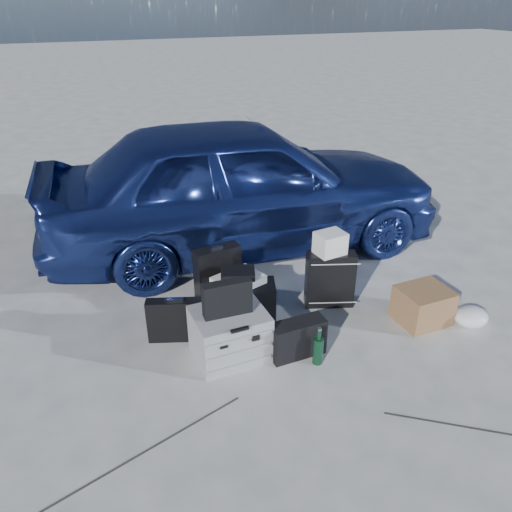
{
  "coord_description": "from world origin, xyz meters",
  "views": [
    {
      "loc": [
        -1.53,
        -2.8,
        2.62
      ],
      "look_at": [
        -0.1,
        0.85,
        0.52
      ],
      "focal_mm": 35.0,
      "sensor_mm": 36.0,
      "label": 1
    }
  ],
  "objects_px": {
    "suitcase_right": "(330,279)",
    "pelican_case": "(230,334)",
    "suitcase_left": "(218,274)",
    "briefcase": "(177,320)",
    "green_bottle": "(318,346)",
    "duffel_bag": "(239,300)",
    "cardboard_box": "(423,305)",
    "car": "(242,184)"
  },
  "relations": [
    {
      "from": "suitcase_right",
      "to": "pelican_case",
      "type": "bearing_deg",
      "value": -142.58
    },
    {
      "from": "pelican_case",
      "to": "suitcase_right",
      "type": "distance_m",
      "value": 1.16
    },
    {
      "from": "suitcase_left",
      "to": "suitcase_right",
      "type": "bearing_deg",
      "value": -33.75
    },
    {
      "from": "suitcase_left",
      "to": "suitcase_right",
      "type": "xyz_separation_m",
      "value": [
        0.94,
        -0.45,
        -0.01
      ]
    },
    {
      "from": "suitcase_left",
      "to": "suitcase_right",
      "type": "height_order",
      "value": "suitcase_left"
    },
    {
      "from": "suitcase_left",
      "to": "briefcase",
      "type": "bearing_deg",
      "value": -145.68
    },
    {
      "from": "pelican_case",
      "to": "suitcase_right",
      "type": "relative_size",
      "value": 1.05
    },
    {
      "from": "green_bottle",
      "to": "suitcase_right",
      "type": "bearing_deg",
      "value": 55.68
    },
    {
      "from": "pelican_case",
      "to": "suitcase_right",
      "type": "height_order",
      "value": "suitcase_right"
    },
    {
      "from": "duffel_bag",
      "to": "cardboard_box",
      "type": "distance_m",
      "value": 1.63
    },
    {
      "from": "cardboard_box",
      "to": "green_bottle",
      "type": "relative_size",
      "value": 1.34
    },
    {
      "from": "car",
      "to": "green_bottle",
      "type": "height_order",
      "value": "car"
    },
    {
      "from": "duffel_bag",
      "to": "cardboard_box",
      "type": "height_order",
      "value": "duffel_bag"
    },
    {
      "from": "suitcase_left",
      "to": "cardboard_box",
      "type": "distance_m",
      "value": 1.87
    },
    {
      "from": "car",
      "to": "suitcase_right",
      "type": "height_order",
      "value": "car"
    },
    {
      "from": "pelican_case",
      "to": "suitcase_left",
      "type": "bearing_deg",
      "value": 76.96
    },
    {
      "from": "suitcase_left",
      "to": "duffel_bag",
      "type": "xyz_separation_m",
      "value": [
        0.09,
        -0.32,
        -0.11
      ]
    },
    {
      "from": "suitcase_left",
      "to": "cardboard_box",
      "type": "height_order",
      "value": "suitcase_left"
    },
    {
      "from": "cardboard_box",
      "to": "green_bottle",
      "type": "distance_m",
      "value": 1.14
    },
    {
      "from": "briefcase",
      "to": "green_bottle",
      "type": "relative_size",
      "value": 1.55
    },
    {
      "from": "pelican_case",
      "to": "briefcase",
      "type": "height_order",
      "value": "pelican_case"
    },
    {
      "from": "pelican_case",
      "to": "suitcase_left",
      "type": "height_order",
      "value": "suitcase_left"
    },
    {
      "from": "cardboard_box",
      "to": "green_bottle",
      "type": "xyz_separation_m",
      "value": [
        -1.13,
        -0.17,
        -0.0
      ]
    },
    {
      "from": "car",
      "to": "green_bottle",
      "type": "relative_size",
      "value": 13.54
    },
    {
      "from": "cardboard_box",
      "to": "duffel_bag",
      "type": "bearing_deg",
      "value": 155.75
    },
    {
      "from": "suitcase_right",
      "to": "cardboard_box",
      "type": "height_order",
      "value": "suitcase_right"
    },
    {
      "from": "car",
      "to": "cardboard_box",
      "type": "height_order",
      "value": "car"
    },
    {
      "from": "car",
      "to": "suitcase_right",
      "type": "distance_m",
      "value": 1.58
    },
    {
      "from": "briefcase",
      "to": "green_bottle",
      "type": "height_order",
      "value": "briefcase"
    },
    {
      "from": "suitcase_right",
      "to": "car",
      "type": "bearing_deg",
      "value": 121.17
    },
    {
      "from": "car",
      "to": "green_bottle",
      "type": "bearing_deg",
      "value": 179.79
    },
    {
      "from": "suitcase_left",
      "to": "pelican_case",
      "type": "bearing_deg",
      "value": -109.24
    },
    {
      "from": "suitcase_right",
      "to": "duffel_bag",
      "type": "xyz_separation_m",
      "value": [
        -0.85,
        0.13,
        -0.1
      ]
    },
    {
      "from": "suitcase_left",
      "to": "cardboard_box",
      "type": "xyz_separation_m",
      "value": [
        1.58,
        -0.99,
        -0.12
      ]
    },
    {
      "from": "suitcase_left",
      "to": "duffel_bag",
      "type": "bearing_deg",
      "value": -82.08
    },
    {
      "from": "briefcase",
      "to": "duffel_bag",
      "type": "distance_m",
      "value": 0.61
    },
    {
      "from": "green_bottle",
      "to": "pelican_case",
      "type": "bearing_deg",
      "value": 150.54
    },
    {
      "from": "car",
      "to": "suitcase_left",
      "type": "distance_m",
      "value": 1.28
    },
    {
      "from": "suitcase_right",
      "to": "duffel_bag",
      "type": "relative_size",
      "value": 0.82
    },
    {
      "from": "cardboard_box",
      "to": "suitcase_left",
      "type": "bearing_deg",
      "value": 147.93
    },
    {
      "from": "duffel_bag",
      "to": "green_bottle",
      "type": "height_order",
      "value": "duffel_bag"
    },
    {
      "from": "cardboard_box",
      "to": "briefcase",
      "type": "bearing_deg",
      "value": 165.7
    }
  ]
}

